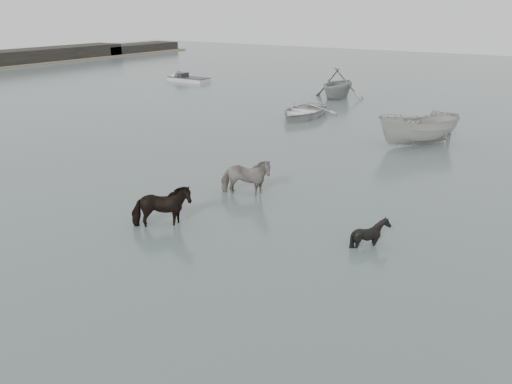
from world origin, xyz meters
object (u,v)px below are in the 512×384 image
at_px(pony_pinto, 245,174).
at_px(rowboat_lead, 303,109).
at_px(pony_dark, 162,204).
at_px(pony_black, 371,227).

bearing_deg(pony_pinto, rowboat_lead, -2.62).
distance_m(pony_dark, rowboat_lead, 17.97).
distance_m(pony_pinto, pony_dark, 3.90).
relative_size(pony_dark, rowboat_lead, 0.34).
distance_m(pony_pinto, rowboat_lead, 14.42).
bearing_deg(pony_black, pony_dark, 103.87).
relative_size(pony_pinto, rowboat_lead, 0.41).
bearing_deg(rowboat_lead, pony_pinto, -74.27).
height_order(pony_dark, pony_black, pony_dark).
xyz_separation_m(pony_dark, pony_black, (6.01, 2.37, -0.24)).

